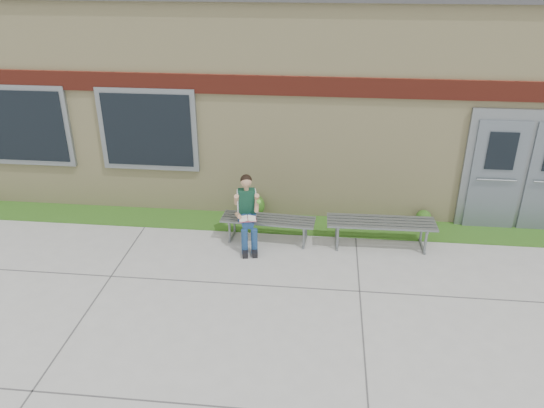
# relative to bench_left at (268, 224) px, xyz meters

# --- Properties ---
(ground) EXTENTS (80.00, 80.00, 0.00)m
(ground) POSITION_rel_bench_left_xyz_m (0.60, -1.97, -0.34)
(ground) COLOR #9E9E99
(ground) RESTS_ON ground
(grass_strip) EXTENTS (16.00, 0.80, 0.02)m
(grass_strip) POSITION_rel_bench_left_xyz_m (0.60, 0.63, -0.33)
(grass_strip) COLOR #275215
(grass_strip) RESTS_ON ground
(school_building) EXTENTS (16.20, 6.22, 4.20)m
(school_building) POSITION_rel_bench_left_xyz_m (0.60, 4.02, 1.77)
(school_building) COLOR beige
(school_building) RESTS_ON ground
(bench_left) EXTENTS (1.70, 0.57, 0.44)m
(bench_left) POSITION_rel_bench_left_xyz_m (0.00, 0.00, 0.00)
(bench_left) COLOR slate
(bench_left) RESTS_ON ground
(bench_right) EXTENTS (1.90, 0.56, 0.49)m
(bench_right) POSITION_rel_bench_left_xyz_m (2.00, 0.00, 0.04)
(bench_right) COLOR slate
(bench_right) RESTS_ON ground
(girl) EXTENTS (0.50, 0.80, 1.29)m
(girl) POSITION_rel_bench_left_xyz_m (-0.34, -0.19, 0.34)
(girl) COLOR navy
(girl) RESTS_ON ground
(shrub_mid) EXTENTS (0.47, 0.47, 0.47)m
(shrub_mid) POSITION_rel_bench_left_xyz_m (-0.40, 0.88, -0.08)
(shrub_mid) COLOR #275215
(shrub_mid) RESTS_ON grass_strip
(shrub_east) EXTENTS (0.29, 0.29, 0.29)m
(shrub_east) POSITION_rel_bench_left_xyz_m (2.89, 0.88, -0.17)
(shrub_east) COLOR #275215
(shrub_east) RESTS_ON grass_strip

